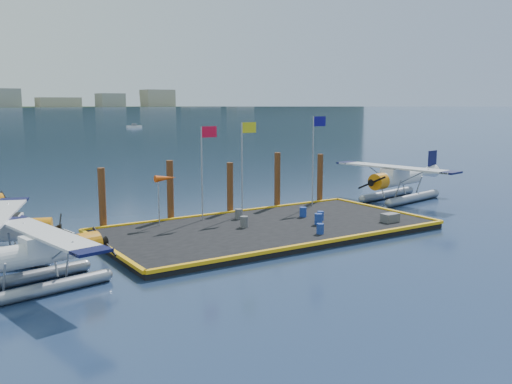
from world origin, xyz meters
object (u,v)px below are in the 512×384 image
drum_4 (303,212)px  piling_0 (102,201)px  flagpole_blue (315,147)px  drum_3 (320,229)px  drum_0 (244,222)px  drum_5 (238,214)px  flagpole_yellow (245,154)px  seaplane_d (398,181)px  piling_2 (230,190)px  piling_4 (320,180)px  seaplane_a (39,257)px  crate (390,218)px  piling_1 (170,193)px  windsock (165,179)px  drum_2 (320,216)px  drum_1 (318,219)px  flagpole_red (205,158)px  piling_3 (277,182)px

drum_4 → piling_0: size_ratio=0.16×
flagpole_blue → drum_3: bearing=-126.5°
drum_0 → drum_5: drum_0 is taller
drum_3 → flagpole_yellow: 8.17m
seaplane_d → flagpole_blue: (-8.44, 0.14, 3.04)m
flagpole_yellow → piling_2: (-0.20, 1.60, -2.61)m
drum_0 → piling_2: (1.90, 4.92, 1.16)m
drum_0 → piling_0: (-7.10, 4.92, 1.26)m
piling_4 → drum_4: bearing=-138.8°
seaplane_a → crate: (21.39, 0.33, -0.73)m
seaplane_a → drum_5: (13.77, 6.35, -0.67)m
drum_5 → piling_1: 4.64m
drum_5 → piling_2: size_ratio=0.17×
drum_0 → windsock: windsock is taller
drum_4 → piling_2: bearing=125.0°
drum_2 → drum_3: (-2.43, -2.95, 0.01)m
drum_1 → flagpole_red: flagpole_red is taller
flagpole_yellow → seaplane_d: bearing=-0.6°
seaplane_a → drum_4: bearing=94.2°
seaplane_a → piling_0: 10.58m
crate → piling_2: bearing=128.1°
drum_1 → piling_1: (-6.89, 6.76, 1.36)m
flagpole_blue → piling_0: size_ratio=1.62×
drum_2 → drum_3: bearing=-129.5°
drum_0 → crate: bearing=-23.1°
piling_4 → piling_3: bearing=180.0°
piling_0 → piling_1: 4.50m
drum_4 → crate: 5.63m
drum_1 → windsock: size_ratio=0.22×
piling_0 → piling_4: bearing=0.0°
drum_0 → flagpole_yellow: size_ratio=0.11×
flagpole_red → flagpole_blue: flagpole_blue is taller
drum_2 → flagpole_red: bearing=145.1°
drum_5 → flagpole_blue: 8.17m
piling_0 → drum_0: bearing=-34.7°
drum_3 → piling_2: size_ratio=0.16×
drum_5 → flagpole_yellow: size_ratio=0.11×
drum_4 → piling_1: size_ratio=0.16×
flagpole_red → piling_1: flagpole_red is taller
drum_5 → seaplane_a: bearing=-155.2°
seaplane_a → flagpole_blue: bearing=99.0°
drum_0 → piling_2: piling_2 is taller
crate → flagpole_red: bearing=143.7°
seaplane_a → piling_4: piling_4 is taller
drum_4 → piling_1: bearing=150.0°
seaplane_a → drum_4: 18.29m
drum_0 → piling_1: 5.73m
drum_0 → flagpole_yellow: flagpole_yellow is taller
drum_1 → drum_5: 5.32m
seaplane_d → drum_3: (-13.77, -7.06, -0.94)m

